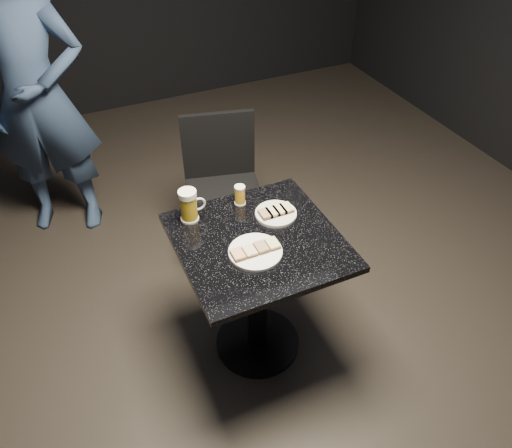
# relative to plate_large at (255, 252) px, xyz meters

# --- Properties ---
(floor) EXTENTS (6.00, 6.00, 0.00)m
(floor) POSITION_rel_plate_large_xyz_m (0.05, 0.08, -0.76)
(floor) COLOR black
(floor) RESTS_ON ground
(plate_large) EXTENTS (0.23, 0.23, 0.01)m
(plate_large) POSITION_rel_plate_large_xyz_m (0.00, 0.00, 0.00)
(plate_large) COLOR white
(plate_large) RESTS_ON table
(plate_small) EXTENTS (0.19, 0.19, 0.01)m
(plate_small) POSITION_rel_plate_large_xyz_m (0.19, 0.19, 0.00)
(plate_small) COLOR silver
(plate_small) RESTS_ON table
(patron) EXTENTS (0.76, 0.62, 1.81)m
(patron) POSITION_rel_plate_large_xyz_m (-0.69, 1.57, 0.15)
(patron) COLOR #213750
(patron) RESTS_ON floor
(table) EXTENTS (0.70, 0.70, 0.75)m
(table) POSITION_rel_plate_large_xyz_m (0.05, 0.08, -0.25)
(table) COLOR black
(table) RESTS_ON floor
(beer_mug) EXTENTS (0.12, 0.08, 0.16)m
(beer_mug) POSITION_rel_plate_large_xyz_m (-0.18, 0.33, 0.07)
(beer_mug) COLOR silver
(beer_mug) RESTS_ON table
(beer_tumbler) EXTENTS (0.06, 0.06, 0.10)m
(beer_tumbler) POSITION_rel_plate_large_xyz_m (0.08, 0.35, 0.04)
(beer_tumbler) COLOR silver
(beer_tumbler) RESTS_ON table
(chair) EXTENTS (0.52, 0.52, 0.88)m
(chair) POSITION_rel_plate_large_xyz_m (0.18, 0.88, -0.25)
(chair) COLOR black
(chair) RESTS_ON floor
(canapes_on_plate_large) EXTENTS (0.21, 0.07, 0.02)m
(canapes_on_plate_large) POSITION_rel_plate_large_xyz_m (0.00, 0.00, 0.02)
(canapes_on_plate_large) COLOR #4C3521
(canapes_on_plate_large) RESTS_ON plate_large
(canapes_on_plate_small) EXTENTS (0.16, 0.07, 0.02)m
(canapes_on_plate_small) POSITION_rel_plate_large_xyz_m (0.19, 0.19, 0.02)
(canapes_on_plate_small) COLOR #4C3521
(canapes_on_plate_small) RESTS_ON plate_small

